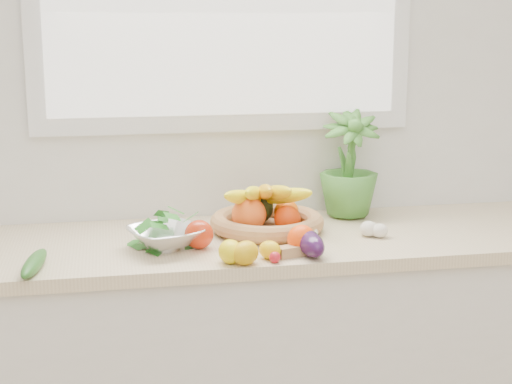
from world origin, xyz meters
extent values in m
cube|color=white|center=(0.00, 2.25, 1.35)|extent=(4.50, 0.02, 2.70)
cube|color=silver|center=(0.00, 1.95, 0.43)|extent=(2.20, 0.58, 0.86)
cube|color=beige|center=(0.00, 1.95, 0.88)|extent=(2.24, 0.62, 0.04)
sphere|color=#FD4207|center=(0.15, 1.75, 0.94)|extent=(0.11, 0.11, 0.09)
ellipsoid|color=yellow|center=(-0.07, 1.69, 0.93)|extent=(0.07, 0.09, 0.07)
ellipsoid|color=#DEA50C|center=(-0.03, 1.67, 0.93)|extent=(0.11, 0.11, 0.07)
ellipsoid|color=yellow|center=(0.05, 1.71, 0.93)|extent=(0.09, 0.09, 0.05)
sphere|color=red|center=(-0.14, 1.85, 0.94)|extent=(0.10, 0.10, 0.09)
cube|color=tan|center=(0.12, 1.72, 0.92)|extent=(0.11, 0.07, 0.03)
ellipsoid|color=beige|center=(0.21, 1.88, 0.92)|extent=(0.07, 0.07, 0.05)
ellipsoid|color=white|center=(0.44, 1.87, 0.92)|extent=(0.07, 0.07, 0.04)
ellipsoid|color=silver|center=(0.41, 1.89, 0.92)|extent=(0.08, 0.08, 0.05)
ellipsoid|color=#31103B|center=(0.17, 1.73, 0.94)|extent=(0.08, 0.19, 0.07)
ellipsoid|color=#275819|center=(-0.61, 1.72, 0.92)|extent=(0.08, 0.24, 0.04)
sphere|color=red|center=(0.05, 1.67, 0.92)|extent=(0.04, 0.04, 0.03)
imported|color=#458831|center=(0.42, 2.14, 1.09)|extent=(0.22, 0.22, 0.36)
cylinder|color=tan|center=(0.10, 2.00, 0.91)|extent=(0.33, 0.33, 0.01)
torus|color=tan|center=(0.10, 2.00, 0.93)|extent=(0.40, 0.40, 0.06)
sphere|color=orange|center=(0.04, 1.97, 0.97)|extent=(0.12, 0.12, 0.11)
sphere|color=red|center=(0.16, 1.95, 0.95)|extent=(0.09, 0.09, 0.09)
sphere|color=#FF6408|center=(0.18, 2.05, 0.95)|extent=(0.09, 0.09, 0.08)
ellipsoid|color=#222F15|center=(0.09, 2.07, 0.97)|extent=(0.10, 0.10, 0.11)
ellipsoid|color=yellow|center=(0.03, 1.99, 1.02)|extent=(0.20, 0.21, 0.11)
ellipsoid|color=#FFF015|center=(0.06, 2.00, 1.03)|extent=(0.13, 0.25, 0.11)
ellipsoid|color=#F4AE14|center=(0.09, 1.99, 1.04)|extent=(0.06, 0.25, 0.11)
ellipsoid|color=yellow|center=(0.12, 2.00, 1.03)|extent=(0.10, 0.25, 0.11)
ellipsoid|color=#FFF115|center=(0.16, 1.99, 1.02)|extent=(0.17, 0.23, 0.11)
cylinder|color=silver|center=(-0.24, 1.86, 0.91)|extent=(0.11, 0.11, 0.02)
imported|color=white|center=(-0.24, 1.86, 0.94)|extent=(0.28, 0.28, 0.05)
ellipsoid|color=#1B6E1C|center=(-0.24, 1.86, 0.98)|extent=(0.21, 0.21, 0.07)
camera|label=1|loc=(-0.40, -0.41, 1.58)|focal=55.00mm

